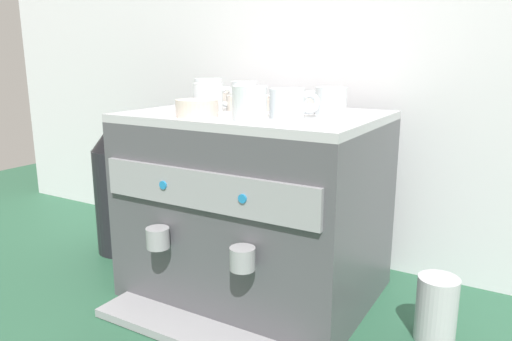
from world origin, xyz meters
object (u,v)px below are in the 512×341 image
(ceramic_bowl_0, at_px, (248,103))
(ceramic_bowl_1, at_px, (197,108))
(ceramic_cup_2, at_px, (210,97))
(ceramic_cup_0, at_px, (208,93))
(ceramic_cup_3, at_px, (329,101))
(coffee_grinder, at_px, (120,185))
(ceramic_cup_1, at_px, (250,103))
(milk_pitcher, at_px, (436,309))
(ceramic_cup_4, at_px, (289,103))
(espresso_machine, at_px, (255,205))
(ceramic_bowl_2, at_px, (312,102))
(ceramic_bowl_3, at_px, (213,98))
(ceramic_cup_5, at_px, (243,93))

(ceramic_bowl_0, xyz_separation_m, ceramic_bowl_1, (-0.03, -0.19, 0.00))
(ceramic_cup_2, bearing_deg, ceramic_cup_0, 128.26)
(ceramic_cup_3, bearing_deg, ceramic_bowl_0, -175.17)
(ceramic_cup_0, xyz_separation_m, coffee_grinder, (-0.34, -0.03, -0.31))
(ceramic_cup_1, distance_m, milk_pitcher, 0.63)
(ceramic_cup_2, bearing_deg, ceramic_cup_4, -5.19)
(ceramic_cup_2, height_order, ceramic_cup_3, ceramic_cup_2)
(ceramic_cup_4, height_order, milk_pitcher, ceramic_cup_4)
(espresso_machine, relative_size, ceramic_bowl_0, 5.32)
(ceramic_cup_1, bearing_deg, ceramic_cup_3, 61.26)
(ceramic_cup_2, distance_m, ceramic_bowl_0, 0.11)
(ceramic_cup_4, bearing_deg, coffee_grinder, 173.26)
(espresso_machine, bearing_deg, ceramic_bowl_2, 56.95)
(ceramic_bowl_0, bearing_deg, ceramic_cup_1, -57.72)
(ceramic_bowl_0, relative_size, coffee_grinder, 0.26)
(ceramic_cup_1, xyz_separation_m, ceramic_bowl_3, (-0.30, 0.27, -0.02))
(ceramic_cup_3, distance_m, ceramic_bowl_2, 0.12)
(ceramic_cup_4, distance_m, ceramic_cup_5, 0.34)
(milk_pitcher, bearing_deg, espresso_machine, 179.39)
(ceramic_cup_1, distance_m, ceramic_cup_5, 0.36)
(espresso_machine, height_order, ceramic_bowl_0, ceramic_bowl_0)
(ceramic_cup_0, distance_m, milk_pitcher, 0.81)
(ceramic_cup_1, distance_m, ceramic_bowl_1, 0.15)
(ceramic_cup_3, distance_m, coffee_grinder, 0.77)
(ceramic_cup_1, xyz_separation_m, ceramic_cup_5, (-0.20, 0.30, -0.00))
(espresso_machine, distance_m, ceramic_cup_3, 0.34)
(ceramic_bowl_1, distance_m, milk_pitcher, 0.72)
(espresso_machine, distance_m, ceramic_bowl_1, 0.31)
(ceramic_cup_0, distance_m, ceramic_cup_4, 0.33)
(ceramic_cup_0, height_order, ceramic_bowl_1, ceramic_cup_0)
(ceramic_bowl_2, bearing_deg, ceramic_bowl_1, -120.56)
(ceramic_cup_5, bearing_deg, ceramic_cup_3, -17.58)
(ceramic_cup_3, distance_m, ceramic_bowl_3, 0.41)
(ceramic_cup_2, distance_m, milk_pitcher, 0.75)
(ceramic_bowl_0, bearing_deg, milk_pitcher, -5.24)
(espresso_machine, distance_m, ceramic_bowl_3, 0.38)
(ceramic_cup_3, height_order, ceramic_cup_4, ceramic_cup_4)
(ceramic_cup_3, distance_m, ceramic_bowl_0, 0.23)
(ceramic_cup_1, bearing_deg, ceramic_cup_0, 143.24)
(ceramic_cup_2, relative_size, ceramic_bowl_0, 0.92)
(ceramic_cup_5, bearing_deg, milk_pitcher, -15.09)
(ceramic_cup_5, relative_size, coffee_grinder, 0.25)
(espresso_machine, relative_size, milk_pitcher, 4.10)
(ceramic_cup_1, height_order, coffee_grinder, ceramic_cup_1)
(ceramic_bowl_2, height_order, coffee_grinder, ceramic_bowl_2)
(ceramic_cup_2, xyz_separation_m, ceramic_bowl_1, (0.04, -0.11, -0.02))
(coffee_grinder, height_order, milk_pitcher, coffee_grinder)
(ceramic_cup_4, relative_size, ceramic_bowl_0, 0.92)
(ceramic_bowl_1, height_order, coffee_grinder, ceramic_bowl_1)
(ceramic_bowl_3, bearing_deg, ceramic_bowl_2, 1.98)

